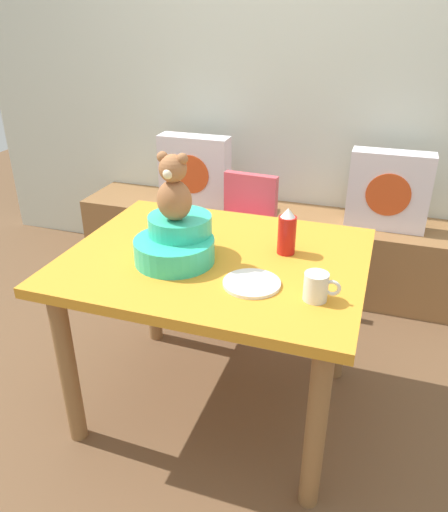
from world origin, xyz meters
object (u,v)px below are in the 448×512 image
(highchair, at_px, (242,228))
(infant_seat_teal, at_px, (176,242))
(book_stack, at_px, (256,206))
(pillow_floral_right, at_px, (389,191))
(dining_table, at_px, (216,281))
(pillow_floral_left, at_px, (195,171))
(coffee_mug, at_px, (317,287))
(ketchup_bottle, at_px, (287,232))
(dinner_plate_near, at_px, (252,283))
(teddy_bear, at_px, (174,189))

(highchair, xyz_separation_m, infant_seat_teal, (-0.00, -0.84, 0.29))
(book_stack, xyz_separation_m, infant_seat_teal, (0.04, -1.28, 0.32))
(pillow_floral_right, bearing_deg, dining_table, -116.97)
(book_stack, bearing_deg, dining_table, -82.16)
(dining_table, relative_size, highchair, 1.44)
(pillow_floral_left, height_order, coffee_mug, pillow_floral_left)
(pillow_floral_left, height_order, ketchup_bottle, ketchup_bottle)
(pillow_floral_left, height_order, dinner_plate_near, pillow_floral_left)
(book_stack, height_order, dining_table, dining_table)
(teddy_bear, xyz_separation_m, coffee_mug, (0.55, -0.12, -0.23))
(pillow_floral_right, distance_m, teddy_bear, 1.50)
(infant_seat_teal, bearing_deg, dinner_plate_near, -17.34)
(infant_seat_teal, bearing_deg, book_stack, 91.64)
(dining_table, distance_m, highchair, 0.79)
(pillow_floral_right, xyz_separation_m, coffee_mug, (-0.19, -1.38, 0.11))
(pillow_floral_left, relative_size, dinner_plate_near, 2.20)
(pillow_floral_left, xyz_separation_m, coffee_mug, (0.98, -1.38, 0.11))
(coffee_mug, bearing_deg, infant_seat_teal, 167.08)
(pillow_floral_left, distance_m, infant_seat_teal, 1.34)
(dining_table, bearing_deg, ketchup_bottle, 23.58)
(pillow_floral_left, bearing_deg, highchair, -43.53)
(infant_seat_teal, bearing_deg, highchair, 89.67)
(highchair, bearing_deg, coffee_mug, -60.78)
(infant_seat_teal, distance_m, ketchup_bottle, 0.42)
(teddy_bear, height_order, dinner_plate_near, teddy_bear)
(dining_table, xyz_separation_m, coffee_mug, (0.42, -0.20, 0.16))
(infant_seat_teal, distance_m, teddy_bear, 0.21)
(pillow_floral_right, bearing_deg, pillow_floral_left, 180.00)
(highchair, bearing_deg, infant_seat_teal, -90.33)
(pillow_floral_left, height_order, infant_seat_teal, same)
(ketchup_bottle, height_order, dinner_plate_near, ketchup_bottle)
(book_stack, distance_m, teddy_bear, 1.39)
(highchair, height_order, ketchup_bottle, ketchup_bottle)
(infant_seat_teal, bearing_deg, ketchup_bottle, 25.66)
(pillow_floral_right, relative_size, coffee_mug, 3.67)
(teddy_bear, bearing_deg, pillow_floral_left, 108.96)
(pillow_floral_left, bearing_deg, dining_table, -64.63)
(pillow_floral_left, relative_size, book_stack, 2.20)
(teddy_bear, bearing_deg, highchair, 89.67)
(pillow_floral_right, height_order, highchair, pillow_floral_right)
(pillow_floral_right, height_order, book_stack, pillow_floral_right)
(pillow_floral_right, relative_size, infant_seat_teal, 1.33)
(ketchup_bottle, bearing_deg, teddy_bear, -154.28)
(infant_seat_teal, height_order, coffee_mug, infant_seat_teal)
(dining_table, bearing_deg, pillow_floral_left, 115.37)
(pillow_floral_left, distance_m, teddy_bear, 1.37)
(dinner_plate_near, bearing_deg, infant_seat_teal, 162.66)
(dining_table, distance_m, ketchup_bottle, 0.34)
(ketchup_bottle, bearing_deg, infant_seat_teal, -154.34)
(highchair, bearing_deg, pillow_floral_right, 29.71)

